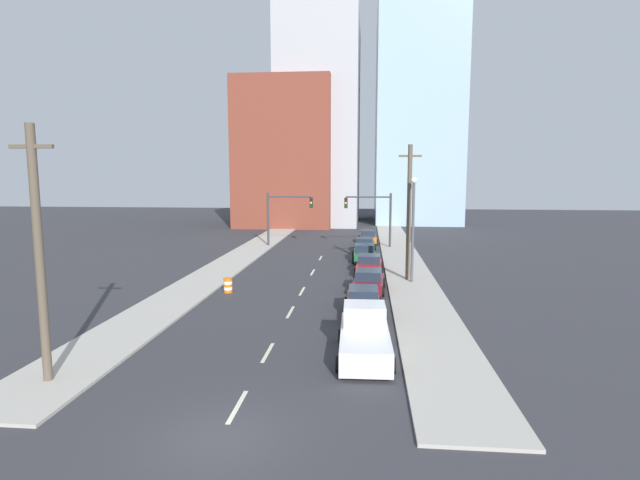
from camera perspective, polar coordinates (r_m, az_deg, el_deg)
The scene contains 25 objects.
ground_plane at distance 15.90m, azimuth -11.38°, elevation -21.31°, with size 200.00×200.00×0.00m, color #333338.
sidewalk_left at distance 61.01m, azimuth -5.65°, elevation 0.31°, with size 3.48×92.21×0.12m.
sidewalk_right at distance 59.99m, azimuth 8.42°, elevation 0.15°, with size 3.48×92.21×0.12m.
lane_stripe_at_2m at distance 17.61m, azimuth -9.41°, elevation -18.26°, with size 0.16×2.40×0.01m, color beige.
lane_stripe_at_7m at distance 22.17m, azimuth -6.00°, elevation -12.66°, with size 0.16×2.40×0.01m, color beige.
lane_stripe_at_14m at distance 28.19m, azimuth -3.41°, elevation -8.21°, with size 0.16×2.40×0.01m, color beige.
lane_stripe_at_19m at distance 33.05m, azimuth -2.07°, elevation -5.86°, with size 0.16×2.40×0.01m, color beige.
lane_stripe_at_25m at distance 39.32m, azimuth -0.85°, elevation -3.70°, with size 0.16×2.40×0.01m, color beige.
lane_stripe_at_32m at distance 45.97m, azimuth 0.07°, elevation -2.07°, with size 0.16×2.40×0.01m, color beige.
building_brick_left at distance 77.43m, azimuth -3.69°, elevation 9.71°, with size 14.00×16.00×21.33m.
building_office_center at distance 81.16m, azimuth 0.09°, elevation 13.17°, with size 12.00×20.00×31.38m.
building_glass_right at distance 85.45m, azimuth 10.95°, elevation 14.50°, with size 13.00×20.00×36.57m.
traffic_signal_left at distance 53.12m, azimuth -4.38°, elevation 3.30°, with size 4.93×0.35×5.73m.
traffic_signal_right at distance 52.37m, azimuth 6.42°, elevation 3.21°, with size 4.93×0.35×5.73m.
utility_pole_left_near at distance 20.38m, azimuth -29.44°, elevation -1.40°, with size 1.60×0.32×9.39m.
utility_pole_right_mid at distance 36.09m, azimuth 10.13°, elevation 3.17°, with size 1.60×0.32×9.73m.
traffic_barrel at distance 33.12m, azimuth -10.48°, elevation -5.11°, with size 0.56×0.56×0.95m.
street_lamp at distance 35.24m, azimuth 10.58°, elevation 2.06°, with size 0.44×0.44×7.46m.
pickup_truck_white at distance 21.57m, azimuth 5.12°, elevation -10.91°, with size 2.42×5.57×2.06m.
sedan_brown at distance 27.47m, azimuth 4.96°, elevation -7.16°, with size 2.14×4.54×1.53m.
sedan_maroon at distance 33.04m, azimuth 5.55°, elevation -4.75°, with size 2.36×4.35×1.42m.
sedan_red at distance 39.07m, azimuth 5.63°, elevation -2.83°, with size 2.28×4.45×1.44m.
sedan_green at distance 44.22m, azimuth 5.10°, elevation -1.57°, with size 2.27×4.36×1.54m.
sedan_teal at distance 49.67m, azimuth 5.16°, elevation -0.63°, with size 2.25×4.53×1.42m.
sedan_orange at distance 55.99m, azimuth 5.49°, elevation 0.32°, with size 2.14×4.80×1.49m.
Camera 1 is at (4.19, -13.32, 7.61)m, focal length 28.00 mm.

